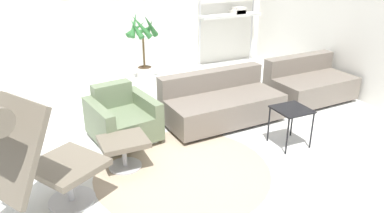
{
  "coord_description": "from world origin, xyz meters",
  "views": [
    {
      "loc": [
        -1.33,
        -3.58,
        2.22
      ],
      "look_at": [
        0.34,
        0.01,
        0.55
      ],
      "focal_mm": 35.0,
      "sensor_mm": 36.0,
      "label": 1
    }
  ],
  "objects_px": {
    "couch_second": "(309,85)",
    "shelf_unit": "(233,8)",
    "ottoman": "(124,146)",
    "armchair_red": "(122,120)",
    "couch_low": "(221,104)",
    "lounge_chair": "(25,148)",
    "side_table": "(291,113)",
    "potted_plant": "(143,46)"
  },
  "relations": [
    {
      "from": "lounge_chair",
      "to": "couch_second",
      "type": "distance_m",
      "value": 4.35
    },
    {
      "from": "lounge_chair",
      "to": "ottoman",
      "type": "height_order",
      "value": "lounge_chair"
    },
    {
      "from": "ottoman",
      "to": "shelf_unit",
      "type": "relative_size",
      "value": 0.26
    },
    {
      "from": "couch_low",
      "to": "couch_second",
      "type": "relative_size",
      "value": 1.24
    },
    {
      "from": "shelf_unit",
      "to": "lounge_chair",
      "type": "bearing_deg",
      "value": -138.68
    },
    {
      "from": "ottoman",
      "to": "side_table",
      "type": "bearing_deg",
      "value": -9.87
    },
    {
      "from": "ottoman",
      "to": "shelf_unit",
      "type": "bearing_deg",
      "value": 43.92
    },
    {
      "from": "lounge_chair",
      "to": "side_table",
      "type": "distance_m",
      "value": 2.92
    },
    {
      "from": "lounge_chair",
      "to": "potted_plant",
      "type": "height_order",
      "value": "lounge_chair"
    },
    {
      "from": "side_table",
      "to": "shelf_unit",
      "type": "height_order",
      "value": "shelf_unit"
    },
    {
      "from": "armchair_red",
      "to": "couch_second",
      "type": "xyz_separation_m",
      "value": [
        3.02,
        0.07,
        -0.01
      ]
    },
    {
      "from": "couch_low",
      "to": "couch_second",
      "type": "bearing_deg",
      "value": -178.97
    },
    {
      "from": "lounge_chair",
      "to": "couch_low",
      "type": "bearing_deg",
      "value": 84.53
    },
    {
      "from": "lounge_chair",
      "to": "couch_low",
      "type": "height_order",
      "value": "lounge_chair"
    },
    {
      "from": "armchair_red",
      "to": "couch_low",
      "type": "xyz_separation_m",
      "value": [
        1.37,
        -0.05,
        -0.01
      ]
    },
    {
      "from": "ottoman",
      "to": "couch_low",
      "type": "distance_m",
      "value": 1.66
    },
    {
      "from": "ottoman",
      "to": "side_table",
      "type": "height_order",
      "value": "side_table"
    },
    {
      "from": "armchair_red",
      "to": "ottoman",
      "type": "bearing_deg",
      "value": 67.08
    },
    {
      "from": "armchair_red",
      "to": "shelf_unit",
      "type": "distance_m",
      "value": 3.82
    },
    {
      "from": "armchair_red",
      "to": "potted_plant",
      "type": "relative_size",
      "value": 0.72
    },
    {
      "from": "ottoman",
      "to": "shelf_unit",
      "type": "distance_m",
      "value": 4.36
    },
    {
      "from": "lounge_chair",
      "to": "shelf_unit",
      "type": "relative_size",
      "value": 0.66
    },
    {
      "from": "armchair_red",
      "to": "potted_plant",
      "type": "height_order",
      "value": "potted_plant"
    },
    {
      "from": "ottoman",
      "to": "potted_plant",
      "type": "xyz_separation_m",
      "value": [
        1.12,
        2.71,
        0.38
      ]
    },
    {
      "from": "armchair_red",
      "to": "couch_low",
      "type": "height_order",
      "value": "armchair_red"
    },
    {
      "from": "couch_low",
      "to": "side_table",
      "type": "height_order",
      "value": "couch_low"
    },
    {
      "from": "ottoman",
      "to": "armchair_red",
      "type": "distance_m",
      "value": 0.69
    },
    {
      "from": "couch_low",
      "to": "armchair_red",
      "type": "bearing_deg",
      "value": -4.96
    },
    {
      "from": "armchair_red",
      "to": "side_table",
      "type": "height_order",
      "value": "armchair_red"
    },
    {
      "from": "couch_second",
      "to": "shelf_unit",
      "type": "relative_size",
      "value": 0.69
    },
    {
      "from": "ottoman",
      "to": "armchair_red",
      "type": "bearing_deg",
      "value": 76.22
    },
    {
      "from": "ottoman",
      "to": "lounge_chair",
      "type": "bearing_deg",
      "value": -148.94
    },
    {
      "from": "couch_low",
      "to": "ottoman",
      "type": "bearing_deg",
      "value": 19.03
    },
    {
      "from": "lounge_chair",
      "to": "couch_low",
      "type": "distance_m",
      "value": 2.79
    },
    {
      "from": "couch_second",
      "to": "shelf_unit",
      "type": "xyz_separation_m",
      "value": [
        -0.11,
        2.23,
        0.91
      ]
    },
    {
      "from": "couch_second",
      "to": "ottoman",
      "type": "bearing_deg",
      "value": 10.05
    },
    {
      "from": "couch_low",
      "to": "potted_plant",
      "type": "height_order",
      "value": "potted_plant"
    },
    {
      "from": "armchair_red",
      "to": "side_table",
      "type": "xyz_separation_m",
      "value": [
        1.8,
        -1.01,
        0.17
      ]
    },
    {
      "from": "armchair_red",
      "to": "shelf_unit",
      "type": "xyz_separation_m",
      "value": [
        2.91,
        2.29,
        0.9
      ]
    },
    {
      "from": "couch_low",
      "to": "potted_plant",
      "type": "xyz_separation_m",
      "value": [
        -0.42,
        2.08,
        0.39
      ]
    },
    {
      "from": "armchair_red",
      "to": "couch_low",
      "type": "distance_m",
      "value": 1.38
    },
    {
      "from": "shelf_unit",
      "to": "couch_low",
      "type": "bearing_deg",
      "value": -123.29
    }
  ]
}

